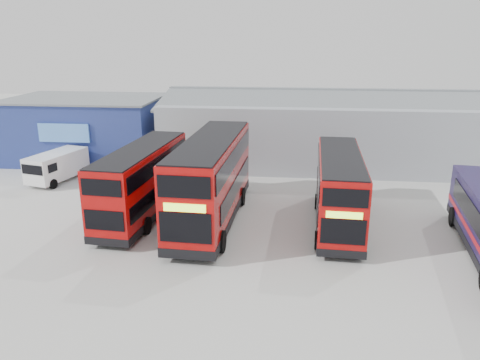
# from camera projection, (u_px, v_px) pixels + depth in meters

# --- Properties ---
(ground_plane) EXTENTS (120.00, 120.00, 0.00)m
(ground_plane) POSITION_uv_depth(u_px,v_px,m) (222.00, 265.00, 21.34)
(ground_plane) COLOR #AEAEA8
(ground_plane) RESTS_ON ground
(office_block) EXTENTS (12.30, 8.32, 5.12)m
(office_block) POSITION_uv_depth(u_px,v_px,m) (87.00, 128.00, 39.09)
(office_block) COLOR navy
(office_block) RESTS_ON ground
(maintenance_shed) EXTENTS (30.50, 12.00, 5.89)m
(maintenance_shed) POSITION_uv_depth(u_px,v_px,m) (352.00, 129.00, 38.72)
(maintenance_shed) COLOR #989DA6
(maintenance_shed) RESTS_ON ground
(double_decker_left) EXTENTS (3.07, 9.73, 4.05)m
(double_decker_left) POSITION_uv_depth(u_px,v_px,m) (142.00, 183.00, 26.52)
(double_decker_left) COLOR #B20A0A
(double_decker_left) RESTS_ON ground
(double_decker_centre) EXTENTS (3.22, 11.25, 4.71)m
(double_decker_centre) POSITION_uv_depth(u_px,v_px,m) (211.00, 181.00, 25.73)
(double_decker_centre) COLOR #B20A0A
(double_decker_centre) RESTS_ON ground
(double_decker_right) EXTENTS (2.74, 9.52, 3.98)m
(double_decker_right) POSITION_uv_depth(u_px,v_px,m) (339.00, 191.00, 25.26)
(double_decker_right) COLOR #B20A0A
(double_decker_right) RESTS_ON ground
(panel_van) EXTENTS (2.97, 5.04, 2.07)m
(panel_van) POSITION_uv_depth(u_px,v_px,m) (57.00, 165.00, 33.27)
(panel_van) COLOR white
(panel_van) RESTS_ON ground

